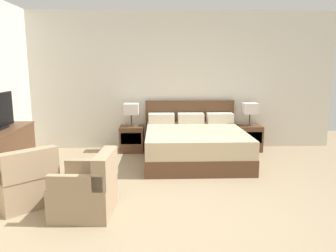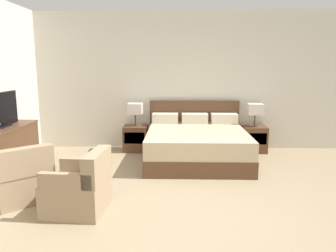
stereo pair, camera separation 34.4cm
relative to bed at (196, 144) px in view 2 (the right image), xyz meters
name	(u,v)px [view 2 (the right image)]	position (x,y,z in m)	size (l,w,h in m)	color
ground_plane	(170,217)	(-0.44, -2.34, -0.32)	(10.01, 10.01, 0.00)	#998466
wall_back	(173,81)	(-0.44, 1.02, 1.12)	(7.02, 0.06, 2.87)	silver
bed	(196,144)	(0.00, 0.00, 0.00)	(1.88, 2.00, 1.03)	brown
nightstand_left	(136,138)	(-1.23, 0.70, -0.05)	(0.48, 0.47, 0.53)	brown
nightstand_right	(254,139)	(1.23, 0.70, -0.05)	(0.48, 0.47, 0.53)	brown
table_lamp_left	(135,109)	(-1.23, 0.70, 0.57)	(0.29, 0.29, 0.47)	#332D28
table_lamp_right	(255,109)	(1.23, 0.70, 0.57)	(0.29, 0.29, 0.47)	#332D28
dresser	(6,151)	(-3.06, -1.03, 0.11)	(0.55, 1.28, 0.83)	brown
tv	(1,110)	(-3.06, -1.08, 0.77)	(0.18, 0.97, 0.53)	black
armchair_by_window	(22,180)	(-2.40, -1.92, -0.03)	(0.97, 0.97, 0.76)	#9E8466
armchair_companion	(80,189)	(-1.54, -2.22, -0.03)	(0.74, 0.73, 0.76)	#9E8466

